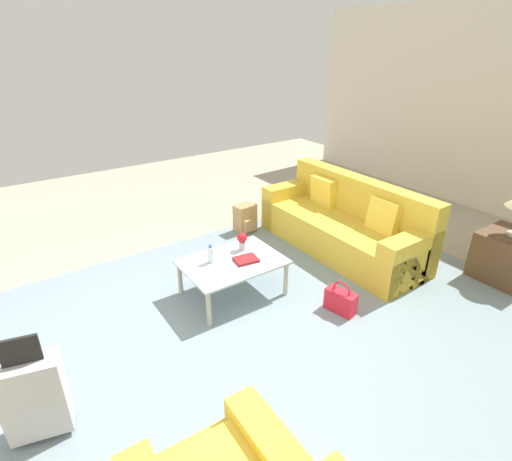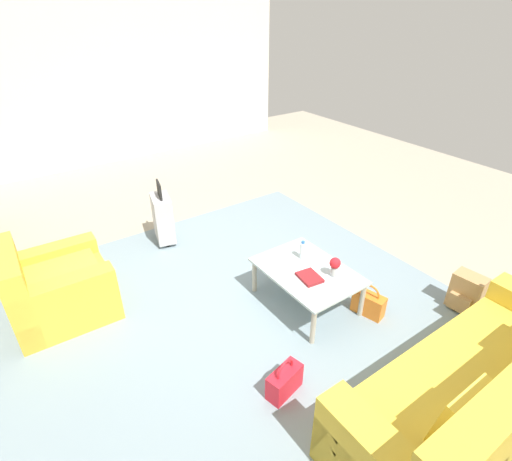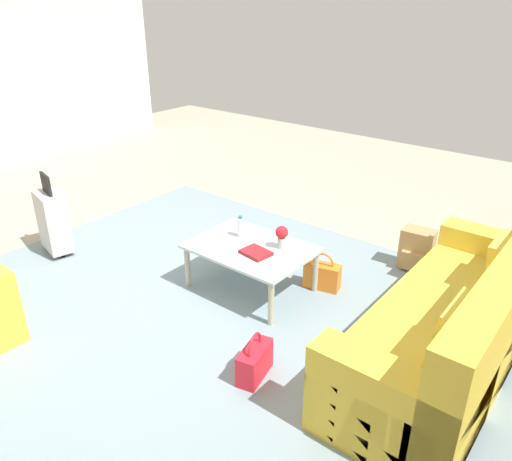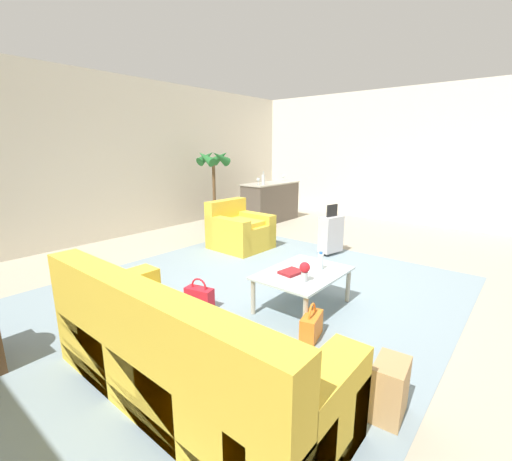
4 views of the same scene
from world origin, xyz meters
The scene contains 12 objects.
ground_plane centered at (0.00, 0.00, 0.00)m, with size 12.00×12.00×0.00m, color #A89E89.
area_rug centered at (-0.60, 0.20, 0.00)m, with size 5.20×4.40×0.01m, color gray.
couch centered at (-2.20, -0.60, 0.32)m, with size 0.87×2.33×0.94m.
coffee_table centered at (-0.40, -0.50, 0.38)m, with size 1.04×0.75×0.42m.
water_bottle centered at (-0.20, -0.60, 0.52)m, with size 0.06×0.06×0.20m.
coffee_table_book centered at (-0.52, -0.42, 0.44)m, with size 0.24×0.19×0.03m, color maroon.
flower_vase centered at (-0.62, -0.65, 0.55)m, with size 0.11×0.11×0.21m.
side_table centered at (-3.20, 1.00, 0.28)m, with size 0.62×0.62×0.56m, color #513823.
suitcase_silver centered at (1.60, 0.20, 0.36)m, with size 0.44×0.31×0.85m.
handbag_red centered at (-1.15, 0.38, 0.13)m, with size 0.21×0.34×0.36m.
handbag_orange centered at (-0.89, -0.91, 0.13)m, with size 0.34×0.21×0.36m.
backpack_tan centered at (-1.40, -1.79, 0.19)m, with size 0.32×0.27×0.40m.
Camera 1 is at (1.46, 2.66, 2.54)m, focal length 28.00 mm.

